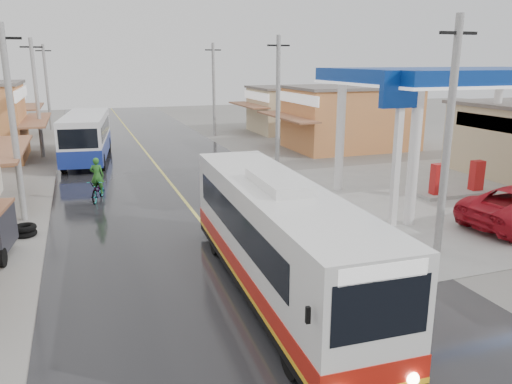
# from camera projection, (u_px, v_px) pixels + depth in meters

# --- Properties ---
(ground) EXTENTS (120.00, 120.00, 0.00)m
(ground) POSITION_uv_depth(u_px,v_px,m) (249.00, 282.00, 15.28)
(ground) COLOR slate
(ground) RESTS_ON ground
(road) EXTENTS (12.00, 90.00, 0.02)m
(road) POSITION_uv_depth(u_px,v_px,m) (165.00, 177.00, 28.93)
(road) COLOR black
(road) RESTS_ON ground
(centre_line) EXTENTS (0.15, 90.00, 0.01)m
(centre_line) POSITION_uv_depth(u_px,v_px,m) (165.00, 177.00, 28.93)
(centre_line) COLOR #D8CC4C
(centre_line) RESTS_ON road
(shopfronts_right) EXTENTS (11.00, 44.00, 4.80)m
(shopfronts_right) POSITION_uv_depth(u_px,v_px,m) (414.00, 169.00, 31.07)
(shopfronts_right) COLOR silver
(shopfronts_right) RESTS_ON ground
(utility_poles_left) EXTENTS (1.60, 50.00, 8.00)m
(utility_poles_left) POSITION_uv_depth(u_px,v_px,m) (36.00, 183.00, 27.57)
(utility_poles_left) COLOR gray
(utility_poles_left) RESTS_ON ground
(utility_poles_right) EXTENTS (1.60, 36.00, 8.00)m
(utility_poles_right) POSITION_uv_depth(u_px,v_px,m) (277.00, 168.00, 31.21)
(utility_poles_right) COLOR gray
(utility_poles_right) RESTS_ON ground
(coach_bus) EXTENTS (2.93, 11.20, 3.47)m
(coach_bus) POSITION_uv_depth(u_px,v_px,m) (277.00, 238.00, 14.17)
(coach_bus) COLOR silver
(coach_bus) RESTS_ON road
(second_bus) EXTENTS (3.59, 9.59, 3.11)m
(second_bus) POSITION_uv_depth(u_px,v_px,m) (87.00, 136.00, 33.05)
(second_bus) COLOR silver
(second_bus) RESTS_ON road
(cyclist) EXTENTS (1.22, 2.11, 2.15)m
(cyclist) POSITION_uv_depth(u_px,v_px,m) (98.00, 187.00, 23.88)
(cyclist) COLOR black
(cyclist) RESTS_ON ground
(tyre_stack) EXTENTS (0.88, 0.88, 0.45)m
(tyre_stack) POSITION_uv_depth(u_px,v_px,m) (25.00, 230.00, 19.20)
(tyre_stack) COLOR black
(tyre_stack) RESTS_ON ground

